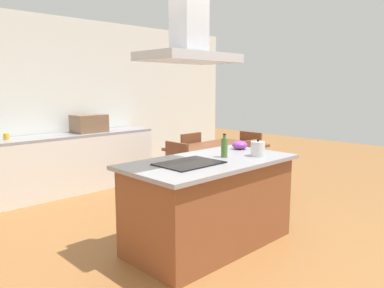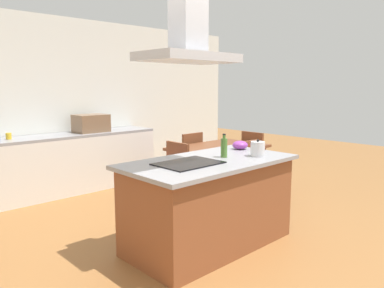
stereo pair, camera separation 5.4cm
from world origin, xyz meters
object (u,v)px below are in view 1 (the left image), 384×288
object	(u,v)px
coffee_mug_yellow	(6,136)
mixing_bowl	(240,145)
tea_kettle	(258,149)
range_hood	(189,34)
chair_at_right_end	(254,154)
chair_facing_back_wall	(187,156)
dining_table	(217,152)
cooktop	(189,163)
chair_facing_island	(253,169)
countertop_microwave	(89,123)
chair_at_left_end	(171,172)
olive_oil_bottle	(224,147)

from	to	relation	value
coffee_mug_yellow	mixing_bowl	bearing A→B (deg)	-58.09
tea_kettle	range_hood	size ratio (longest dim) A/B	0.22
coffee_mug_yellow	chair_at_right_end	size ratio (longest dim) A/B	0.10
mixing_bowl	range_hood	xyz separation A→B (m)	(-1.00, -0.19, 1.15)
tea_kettle	chair_facing_back_wall	world-z (taller)	tea_kettle
dining_table	range_hood	world-z (taller)	range_hood
cooktop	mixing_bowl	world-z (taller)	mixing_bowl
tea_kettle	chair_facing_island	distance (m)	1.21
tea_kettle	countertop_microwave	world-z (taller)	countertop_microwave
chair_at_right_end	chair_facing_island	bearing A→B (deg)	-143.99
chair_at_left_end	chair_facing_island	xyz separation A→B (m)	(0.92, -0.67, 0.00)
dining_table	range_hood	size ratio (longest dim) A/B	1.56
chair_at_right_end	chair_facing_island	distance (m)	1.13
mixing_bowl	chair_at_left_end	distance (m)	1.08
tea_kettle	chair_at_left_end	world-z (taller)	tea_kettle
dining_table	chair_at_right_end	distance (m)	0.93
chair_at_left_end	range_hood	bearing A→B (deg)	-123.49
mixing_bowl	range_hood	distance (m)	1.54
olive_oil_bottle	chair_facing_back_wall	distance (m)	2.22
cooktop	chair_facing_back_wall	xyz separation A→B (m)	(1.67, 1.80, -0.40)
coffee_mug_yellow	chair_at_right_end	distance (m)	3.75
coffee_mug_yellow	chair_facing_back_wall	xyz separation A→B (m)	(2.36, -1.11, -0.44)
chair_at_right_end	chair_facing_back_wall	distance (m)	1.13
olive_oil_bottle	chair_at_right_end	world-z (taller)	olive_oil_bottle
coffee_mug_yellow	dining_table	xyz separation A→B (m)	(2.36, -1.77, -0.28)
tea_kettle	chair_at_right_end	size ratio (longest dim) A/B	0.23
cooktop	olive_oil_bottle	distance (m)	0.50
dining_table	countertop_microwave	bearing A→B (deg)	122.76
tea_kettle	chair_at_left_end	xyz separation A→B (m)	(-0.04, 1.35, -0.47)
tea_kettle	olive_oil_bottle	distance (m)	0.37
olive_oil_bottle	chair_at_left_end	distance (m)	1.28
chair_at_right_end	chair_facing_island	xyz separation A→B (m)	(-0.92, -0.67, 0.00)
mixing_bowl	chair_at_right_end	world-z (taller)	mixing_bowl
tea_kettle	chair_at_left_end	size ratio (longest dim) A/B	0.23
mixing_bowl	chair_facing_back_wall	bearing A→B (deg)	67.50
mixing_bowl	chair_facing_island	distance (m)	0.85
countertop_microwave	chair_facing_back_wall	xyz separation A→B (m)	(1.12, -1.08, -0.53)
cooktop	chair_at_right_end	bearing A→B (deg)	23.78
chair_facing_island	range_hood	bearing A→B (deg)	-164.16
chair_facing_island	chair_facing_back_wall	size ratio (longest dim) A/B	1.00
chair_at_left_end	cooktop	bearing A→B (deg)	-123.49
cooktop	olive_oil_bottle	size ratio (longest dim) A/B	2.44
mixing_bowl	dining_table	size ratio (longest dim) A/B	0.13
cooktop	coffee_mug_yellow	world-z (taller)	coffee_mug_yellow
olive_oil_bottle	chair_at_left_end	size ratio (longest dim) A/B	0.28
tea_kettle	coffee_mug_yellow	size ratio (longest dim) A/B	2.24
chair_at_left_end	countertop_microwave	bearing A→B (deg)	96.72
mixing_bowl	range_hood	world-z (taller)	range_hood
olive_oil_bottle	mixing_bowl	xyz separation A→B (m)	(0.51, 0.20, -0.05)
coffee_mug_yellow	dining_table	world-z (taller)	coffee_mug_yellow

